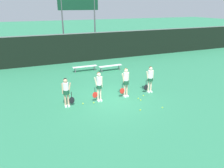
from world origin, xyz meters
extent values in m
plane|color=#2D7F56|center=(0.00, 0.00, 0.00)|extent=(140.00, 140.00, 0.00)
cube|color=black|center=(0.00, 9.52, 1.35)|extent=(60.00, 0.06, 2.70)
cube|color=slate|center=(0.00, 9.52, 2.74)|extent=(60.00, 0.08, 0.08)
cylinder|color=#515156|center=(-0.49, 11.51, 3.19)|extent=(0.14, 0.14, 6.39)
cylinder|color=#515156|center=(2.85, 11.51, 3.19)|extent=(0.14, 0.14, 6.39)
cube|color=#0F3823|center=(1.18, 11.51, 5.58)|extent=(4.08, 0.12, 1.62)
cube|color=silver|center=(2.11, 5.46, 0.45)|extent=(2.02, 0.42, 0.04)
cylinder|color=slate|center=(2.93, 5.62, 0.21)|extent=(0.06, 0.06, 0.43)
cylinder|color=slate|center=(2.94, 5.36, 0.21)|extent=(0.06, 0.06, 0.43)
cylinder|color=slate|center=(1.28, 5.56, 0.21)|extent=(0.06, 0.06, 0.43)
cylinder|color=slate|center=(1.29, 5.31, 0.21)|extent=(0.06, 0.06, 0.43)
cube|color=silver|center=(0.09, 6.17, 0.42)|extent=(2.06, 0.38, 0.04)
cylinder|color=slate|center=(0.93, 6.28, 0.20)|extent=(0.06, 0.06, 0.40)
cylinder|color=slate|center=(0.93, 6.03, 0.20)|extent=(0.06, 0.06, 0.40)
cylinder|color=slate|center=(-0.75, 6.30, 0.20)|extent=(0.06, 0.06, 0.40)
cylinder|color=slate|center=(-0.75, 6.05, 0.20)|extent=(0.06, 0.06, 0.40)
cylinder|color=tan|center=(-2.61, 0.06, 0.39)|extent=(0.10, 0.10, 0.78)
cylinder|color=tan|center=(-2.78, 0.07, 0.39)|extent=(0.10, 0.10, 0.78)
cube|color=white|center=(-2.61, 0.03, 0.04)|extent=(0.13, 0.25, 0.09)
cube|color=white|center=(-2.78, 0.04, 0.04)|extent=(0.13, 0.25, 0.09)
cylinder|color=#194C33|center=(-2.69, 0.06, 0.86)|extent=(0.34, 0.34, 0.24)
cylinder|color=white|center=(-2.69, 0.06, 1.08)|extent=(0.30, 0.30, 0.62)
sphere|color=tan|center=(-2.69, 0.06, 1.50)|extent=(0.23, 0.23, 0.23)
sphere|color=black|center=(-2.69, 0.08, 1.53)|extent=(0.21, 0.21, 0.21)
cylinder|color=tan|center=(-2.51, 0.05, 1.07)|extent=(0.20, 0.09, 0.59)
cylinder|color=tan|center=(-2.87, 0.08, 1.07)|extent=(0.08, 0.08, 0.58)
cylinder|color=black|center=(-2.43, 0.02, 0.68)|extent=(0.03, 0.03, 0.29)
ellipsoid|color=black|center=(-2.43, 0.02, 0.33)|extent=(0.31, 0.03, 0.41)
cylinder|color=beige|center=(-0.74, 0.05, 0.42)|extent=(0.10, 0.10, 0.83)
cylinder|color=beige|center=(-0.89, 0.05, 0.42)|extent=(0.10, 0.10, 0.83)
cube|color=white|center=(-0.74, 0.02, 0.04)|extent=(0.11, 0.24, 0.09)
cube|color=white|center=(-0.89, 0.02, 0.04)|extent=(0.11, 0.24, 0.09)
cylinder|color=#194C33|center=(-0.81, 0.05, 0.90)|extent=(0.33, 0.33, 0.19)
cylinder|color=white|center=(-0.81, 0.05, 1.17)|extent=(0.28, 0.28, 0.68)
sphere|color=beige|center=(-0.81, 0.05, 1.62)|extent=(0.23, 0.23, 0.23)
sphere|color=#4C331E|center=(-0.81, 0.07, 1.65)|extent=(0.21, 0.21, 0.21)
cylinder|color=beige|center=(-1.00, 0.05, 1.16)|extent=(0.21, 0.08, 0.64)
cylinder|color=beige|center=(-0.64, 0.05, 1.16)|extent=(0.08, 0.08, 0.64)
cylinder|color=black|center=(-1.07, 0.03, 0.75)|extent=(0.03, 0.03, 0.27)
ellipsoid|color=red|center=(-1.07, 0.03, 0.43)|extent=(0.31, 0.03, 0.37)
cylinder|color=beige|center=(0.96, 0.04, 0.42)|extent=(0.10, 0.10, 0.85)
cylinder|color=beige|center=(0.79, 0.02, 0.42)|extent=(0.10, 0.10, 0.85)
cube|color=white|center=(0.97, 0.02, 0.04)|extent=(0.15, 0.26, 0.09)
cube|color=white|center=(0.80, -0.01, 0.04)|extent=(0.15, 0.26, 0.09)
cylinder|color=#194C33|center=(0.88, 0.03, 0.93)|extent=(0.35, 0.35, 0.25)
cylinder|color=white|center=(0.88, 0.03, 1.20)|extent=(0.31, 0.31, 0.71)
sphere|color=beige|center=(0.88, 0.03, 1.66)|extent=(0.21, 0.21, 0.21)
sphere|color=olive|center=(0.87, 0.05, 1.69)|extent=(0.20, 0.20, 0.20)
cylinder|color=beige|center=(0.69, 0.00, 1.19)|extent=(0.22, 0.11, 0.67)
cylinder|color=beige|center=(1.06, 0.06, 1.19)|extent=(0.08, 0.08, 0.67)
cylinder|color=black|center=(0.61, -0.04, 0.76)|extent=(0.03, 0.03, 0.27)
ellipsoid|color=red|center=(0.61, -0.04, 0.44)|extent=(0.29, 0.03, 0.37)
cylinder|color=beige|center=(2.69, 0.08, 0.40)|extent=(0.10, 0.10, 0.81)
cylinder|color=beige|center=(2.51, 0.08, 0.40)|extent=(0.10, 0.10, 0.81)
cube|color=white|center=(2.69, 0.05, 0.04)|extent=(0.11, 0.24, 0.09)
cube|color=white|center=(2.51, 0.05, 0.04)|extent=(0.11, 0.24, 0.09)
cylinder|color=#194C33|center=(2.60, 0.08, 0.88)|extent=(0.38, 0.38, 0.19)
cylinder|color=white|center=(2.60, 0.08, 1.14)|extent=(0.33, 0.33, 0.65)
sphere|color=beige|center=(2.60, 0.08, 1.57)|extent=(0.22, 0.22, 0.22)
sphere|color=#4C331E|center=(2.60, 0.10, 1.60)|extent=(0.21, 0.21, 0.21)
cylinder|color=beige|center=(2.40, 0.08, 1.12)|extent=(0.20, 0.08, 0.62)
cylinder|color=beige|center=(2.80, 0.08, 1.12)|extent=(0.08, 0.08, 0.62)
cylinder|color=black|center=(2.32, 0.06, 0.72)|extent=(0.03, 0.03, 0.28)
ellipsoid|color=black|center=(2.32, 0.06, 0.38)|extent=(0.28, 0.03, 0.39)
sphere|color=#CCE033|center=(2.04, -2.16, 0.03)|extent=(0.07, 0.07, 0.07)
sphere|color=#CCE033|center=(2.73, 0.51, 0.03)|extent=(0.07, 0.07, 0.07)
sphere|color=#CCE033|center=(1.94, -0.32, 0.04)|extent=(0.07, 0.07, 0.07)
sphere|color=#CCE033|center=(0.78, -1.95, 0.03)|extent=(0.07, 0.07, 0.07)
sphere|color=#CCE033|center=(-1.81, 0.00, 0.04)|extent=(0.07, 0.07, 0.07)
sphere|color=#CCE033|center=(1.42, -0.58, 0.03)|extent=(0.07, 0.07, 0.07)
sphere|color=#CCE033|center=(1.43, -0.85, 0.04)|extent=(0.07, 0.07, 0.07)
sphere|color=#CCE033|center=(-2.23, 1.63, 0.03)|extent=(0.07, 0.07, 0.07)
sphere|color=#CCE033|center=(-1.21, -0.11, 0.03)|extent=(0.07, 0.07, 0.07)
camera|label=1|loc=(-4.63, -10.96, 5.30)|focal=35.00mm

